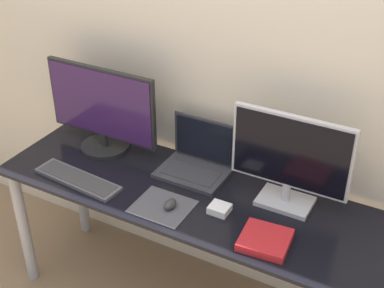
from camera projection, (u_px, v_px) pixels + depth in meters
wall_back at (225, 50)px, 2.34m from camera, size 7.00×0.05×2.50m
desk at (187, 214)px, 2.42m from camera, size 1.77×0.57×0.71m
monitor_left at (102, 110)px, 2.57m from camera, size 0.60×0.24×0.43m
monitor_right at (290, 159)px, 2.17m from camera, size 0.50×0.16×0.42m
laptop at (197, 159)px, 2.48m from camera, size 0.31×0.24×0.24m
keyboard at (78, 179)px, 2.43m from camera, size 0.44×0.15×0.02m
mousepad at (163, 207)px, 2.26m from camera, size 0.24×0.21×0.00m
mouse at (170, 204)px, 2.24m from camera, size 0.04×0.07×0.04m
book at (265, 240)px, 2.06m from camera, size 0.20×0.20×0.03m
power_brick at (219, 209)px, 2.23m from camera, size 0.08×0.08×0.03m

